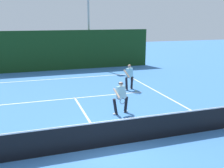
{
  "coord_description": "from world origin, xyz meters",
  "views": [
    {
      "loc": [
        -2.44,
        -8.22,
        4.51
      ],
      "look_at": [
        1.9,
        5.06,
        1.0
      ],
      "focal_mm": 41.56,
      "sensor_mm": 36.0,
      "label": 1
    }
  ],
  "objects_px": {
    "player_far": "(129,76)",
    "light_pole": "(88,15)",
    "tennis_ball": "(136,91)",
    "player_near": "(121,96)"
  },
  "relations": [
    {
      "from": "player_near",
      "to": "tennis_ball",
      "type": "relative_size",
      "value": 24.43
    },
    {
      "from": "player_near",
      "to": "tennis_ball",
      "type": "xyz_separation_m",
      "value": [
        2.3,
        3.45,
        -0.85
      ]
    },
    {
      "from": "light_pole",
      "to": "player_near",
      "type": "bearing_deg",
      "value": -96.68
    },
    {
      "from": "tennis_ball",
      "to": "player_near",
      "type": "bearing_deg",
      "value": -123.72
    },
    {
      "from": "tennis_ball",
      "to": "player_far",
      "type": "bearing_deg",
      "value": 114.59
    },
    {
      "from": "player_near",
      "to": "player_far",
      "type": "relative_size",
      "value": 0.96
    },
    {
      "from": "player_far",
      "to": "light_pole",
      "type": "relative_size",
      "value": 0.21
    },
    {
      "from": "tennis_ball",
      "to": "light_pole",
      "type": "height_order",
      "value": "light_pole"
    },
    {
      "from": "player_far",
      "to": "light_pole",
      "type": "bearing_deg",
      "value": -107.76
    },
    {
      "from": "tennis_ball",
      "to": "light_pole",
      "type": "xyz_separation_m",
      "value": [
        -0.76,
        9.68,
        4.81
      ]
    }
  ]
}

